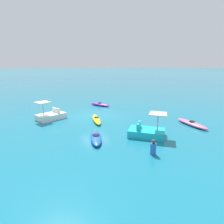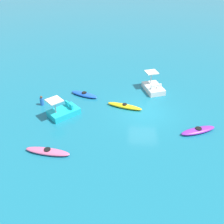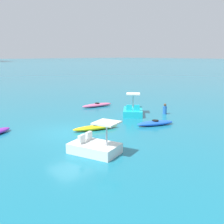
# 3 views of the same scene
# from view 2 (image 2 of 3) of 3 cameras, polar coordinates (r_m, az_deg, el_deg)

# --- Properties ---
(ground_plane) EXTENTS (600.00, 600.00, 0.00)m
(ground_plane) POSITION_cam_2_polar(r_m,az_deg,el_deg) (21.87, 7.12, 0.01)
(ground_plane) COLOR #19728C
(kayak_purple) EXTENTS (2.91, 1.78, 0.37)m
(kayak_purple) POSITION_cam_2_polar(r_m,az_deg,el_deg) (20.34, 18.41, -3.86)
(kayak_purple) COLOR purple
(kayak_purple) RESTS_ON ground_plane
(kayak_yellow) EXTENTS (3.12, 1.51, 0.37)m
(kayak_yellow) POSITION_cam_2_polar(r_m,az_deg,el_deg) (22.21, 2.80, 1.31)
(kayak_yellow) COLOR yellow
(kayak_yellow) RESTS_ON ground_plane
(kayak_blue) EXTENTS (2.77, 1.70, 0.37)m
(kayak_blue) POSITION_cam_2_polar(r_m,az_deg,el_deg) (24.12, -6.11, 3.88)
(kayak_blue) COLOR blue
(kayak_blue) RESTS_ON ground_plane
(kayak_pink) EXTENTS (3.16, 1.09, 0.37)m
(kayak_pink) POSITION_cam_2_polar(r_m,az_deg,el_deg) (18.01, -13.98, -8.41)
(kayak_pink) COLOR pink
(kayak_pink) RESTS_ON ground_plane
(pedal_boat_white) EXTENTS (2.20, 2.76, 1.68)m
(pedal_boat_white) POSITION_cam_2_polar(r_m,az_deg,el_deg) (25.12, 9.06, 5.34)
(pedal_boat_white) COLOR white
(pedal_boat_white) RESTS_ON ground_plane
(pedal_boat_cyan) EXTENTS (2.77, 2.74, 1.68)m
(pedal_boat_cyan) POSITION_cam_2_polar(r_m,az_deg,el_deg) (21.50, -10.61, 0.12)
(pedal_boat_cyan) COLOR #19B7C6
(pedal_boat_cyan) RESTS_ON ground_plane
(person_near_shore) EXTENTS (0.44, 0.44, 0.88)m
(person_near_shore) POSITION_cam_2_polar(r_m,az_deg,el_deg) (23.30, -15.18, 2.36)
(person_near_shore) COLOR blue
(person_near_shore) RESTS_ON ground_plane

